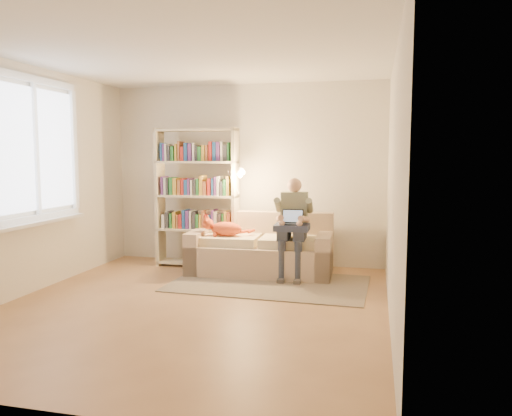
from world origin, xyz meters
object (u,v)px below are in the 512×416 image
(sofa, at_px, (261,252))
(cat, at_px, (226,228))
(laptop, at_px, (287,220))
(bookshelf, at_px, (197,191))
(person, at_px, (293,221))

(sofa, relative_size, cat, 2.99)
(cat, relative_size, laptop, 2.31)
(bookshelf, bearing_deg, sofa, -12.81)
(cat, bearing_deg, bookshelf, 144.91)
(cat, height_order, bookshelf, bookshelf)
(bookshelf, bearing_deg, cat, -34.23)
(sofa, bearing_deg, person, -18.00)
(laptop, height_order, bookshelf, bookshelf)
(person, relative_size, bookshelf, 0.66)
(laptop, distance_m, bookshelf, 1.47)
(person, bearing_deg, laptop, -123.78)
(sofa, xyz_separation_m, laptop, (0.39, -0.23, 0.47))
(laptop, xyz_separation_m, bookshelf, (-1.37, 0.43, 0.33))
(sofa, bearing_deg, bookshelf, 166.33)
(person, distance_m, cat, 0.92)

